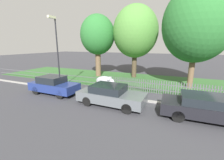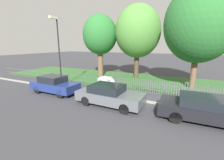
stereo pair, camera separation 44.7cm
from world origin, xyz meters
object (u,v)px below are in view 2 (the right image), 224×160
at_px(parked_car_navy_estate, 206,109).
at_px(tree_behind_motorcycle, 138,32).
at_px(parked_car_silver_hatchback, 55,84).
at_px(street_lamp, 58,45).
at_px(parked_car_black_saloon, 109,95).
at_px(covered_motorcycle, 106,81).
at_px(tree_nearest_kerb, 100,35).
at_px(tree_mid_park, 200,23).

height_order(parked_car_navy_estate, tree_behind_motorcycle, tree_behind_motorcycle).
relative_size(parked_car_silver_hatchback, street_lamp, 0.65).
bearing_deg(parked_car_silver_hatchback, parked_car_black_saloon, -2.43).
distance_m(covered_motorcycle, tree_behind_motorcycle, 7.40).
distance_m(parked_car_silver_hatchback, tree_nearest_kerb, 8.52).
distance_m(tree_nearest_kerb, tree_behind_motorcycle, 4.35).
xyz_separation_m(tree_nearest_kerb, tree_behind_motorcycle, (4.20, 1.06, 0.33)).
bearing_deg(covered_motorcycle, parked_car_black_saloon, -58.96).
distance_m(parked_car_black_saloon, tree_nearest_kerb, 10.16).
bearing_deg(parked_car_navy_estate, parked_car_black_saloon, -179.70).
bearing_deg(parked_car_black_saloon, parked_car_silver_hatchback, 178.24).
bearing_deg(parked_car_silver_hatchback, tree_mid_park, 32.31).
distance_m(covered_motorcycle, tree_mid_park, 8.83).
bearing_deg(tree_behind_motorcycle, parked_car_black_saloon, -84.34).
bearing_deg(parked_car_black_saloon, covered_motorcycle, 122.67).
relative_size(tree_behind_motorcycle, street_lamp, 1.35).
bearing_deg(street_lamp, tree_mid_park, 23.07).
bearing_deg(tree_behind_motorcycle, parked_car_navy_estate, -54.50).
bearing_deg(covered_motorcycle, street_lamp, -163.14).
height_order(parked_car_silver_hatchback, street_lamp, street_lamp).
xyz_separation_m(parked_car_navy_estate, covered_motorcycle, (-7.08, 2.79, 0.03)).
relative_size(covered_motorcycle, street_lamp, 0.33).
distance_m(parked_car_navy_estate, tree_behind_motorcycle, 11.52).
relative_size(tree_mid_park, street_lamp, 1.43).
xyz_separation_m(parked_car_navy_estate, tree_mid_park, (-0.40, 6.13, 4.74)).
relative_size(parked_car_silver_hatchback, tree_nearest_kerb, 0.54).
relative_size(parked_car_black_saloon, tree_behind_motorcycle, 0.53).
height_order(parked_car_black_saloon, parked_car_navy_estate, parked_car_black_saloon).
bearing_deg(parked_car_navy_estate, tree_mid_park, 92.03).
relative_size(parked_car_silver_hatchback, parked_car_navy_estate, 0.85).
bearing_deg(street_lamp, tree_behind_motorcycle, 55.17).
bearing_deg(parked_car_navy_estate, parked_car_silver_hatchback, 177.69).
xyz_separation_m(tree_nearest_kerb, street_lamp, (-0.70, -5.99, -1.09)).
bearing_deg(tree_behind_motorcycle, street_lamp, -124.83).
height_order(covered_motorcycle, street_lamp, street_lamp).
relative_size(parked_car_silver_hatchback, parked_car_black_saloon, 0.91).
distance_m(parked_car_navy_estate, covered_motorcycle, 7.61).
height_order(parked_car_navy_estate, covered_motorcycle, parked_car_navy_estate).
bearing_deg(covered_motorcycle, tree_nearest_kerb, 124.51).
height_order(tree_behind_motorcycle, tree_mid_park, tree_mid_park).
xyz_separation_m(covered_motorcycle, tree_behind_motorcycle, (0.92, 5.84, 4.46)).
xyz_separation_m(parked_car_silver_hatchback, parked_car_navy_estate, (10.28, -0.12, -0.05)).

